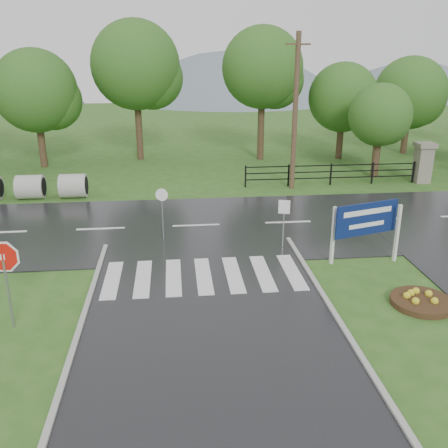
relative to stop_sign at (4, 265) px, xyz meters
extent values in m
plane|color=#305B1E|center=(5.38, -2.43, -1.87)|extent=(120.00, 120.00, 0.00)
cube|color=black|center=(5.38, 7.57, -1.87)|extent=(90.00, 8.00, 0.04)
cube|color=silver|center=(2.38, 2.57, -1.81)|extent=(0.50, 2.80, 0.02)
cube|color=silver|center=(3.38, 2.57, -1.81)|extent=(0.50, 2.80, 0.02)
cube|color=silver|center=(4.38, 2.57, -1.81)|extent=(0.50, 2.80, 0.02)
cube|color=silver|center=(5.38, 2.57, -1.81)|extent=(0.50, 2.80, 0.02)
cube|color=silver|center=(6.38, 2.57, -1.81)|extent=(0.50, 2.80, 0.02)
cube|color=silver|center=(7.38, 2.57, -1.81)|extent=(0.50, 2.80, 0.02)
cube|color=silver|center=(8.38, 2.57, -1.81)|extent=(0.50, 2.80, 0.02)
cube|color=gray|center=(18.38, 13.57, -0.87)|extent=(0.80, 0.80, 2.00)
cube|color=#6B6659|center=(18.38, 13.57, 0.25)|extent=(1.00, 1.00, 0.24)
cube|color=black|center=(13.13, 13.57, -1.47)|extent=(9.50, 0.05, 0.05)
cube|color=black|center=(13.13, 13.57, -1.12)|extent=(9.50, 0.05, 0.05)
cube|color=black|center=(13.13, 13.57, -0.77)|extent=(9.50, 0.05, 0.05)
cube|color=black|center=(8.38, 13.57, -1.27)|extent=(0.08, 0.08, 1.20)
cube|color=black|center=(17.88, 13.57, -1.27)|extent=(0.08, 0.08, 1.20)
sphere|color=slate|center=(13.38, 62.57, -19.15)|extent=(48.00, 48.00, 48.00)
sphere|color=slate|center=(41.38, 62.57, -14.83)|extent=(36.00, 36.00, 36.00)
cylinder|color=#9E9B93|center=(-2.66, 12.57, -1.27)|extent=(1.30, 1.20, 1.20)
cylinder|color=#9E9B93|center=(-0.56, 12.57, -1.27)|extent=(1.30, 1.20, 1.20)
cube|color=#939399|center=(0.00, 0.00, -0.88)|extent=(0.06, 0.06, 1.99)
cylinder|color=white|center=(0.00, 0.01, 0.22)|extent=(1.19, 0.15, 1.19)
cylinder|color=red|center=(0.00, 0.00, 0.22)|extent=(1.03, 0.14, 1.04)
cube|color=silver|center=(9.94, 3.21, -0.82)|extent=(0.13, 0.13, 2.11)
cube|color=silver|center=(12.26, 3.21, -0.82)|extent=(0.13, 0.13, 2.11)
cube|color=navy|center=(11.10, 3.21, -0.24)|extent=(2.44, 0.80, 1.16)
cube|color=white|center=(11.10, 3.18, 0.03)|extent=(1.92, 0.60, 0.19)
cube|color=white|center=(11.10, 3.18, -0.45)|extent=(1.41, 0.44, 0.16)
cylinder|color=#332111|center=(11.71, 0.03, -1.78)|extent=(1.82, 1.82, 0.18)
cube|color=#939399|center=(8.54, 4.78, -0.97)|extent=(0.04, 0.04, 1.80)
cube|color=white|center=(8.54, 4.76, -0.21)|extent=(0.41, 0.14, 0.52)
cylinder|color=#939399|center=(4.02, 6.12, -0.88)|extent=(0.06, 0.06, 1.97)
cylinder|color=white|center=(4.02, 6.10, 0.00)|extent=(0.48, 0.15, 0.49)
cylinder|color=#473523|center=(10.84, 13.07, 2.12)|extent=(0.27, 0.27, 7.97)
cube|color=brown|center=(10.84, 13.07, 5.48)|extent=(1.36, 0.56, 0.09)
cylinder|color=#3D2B1C|center=(16.26, 15.07, -0.37)|extent=(0.40, 0.40, 3.00)
sphere|color=#29591B|center=(16.26, 15.07, 1.73)|extent=(3.53, 3.53, 3.53)
camera|label=1|loc=(4.50, -12.46, 5.40)|focal=40.00mm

